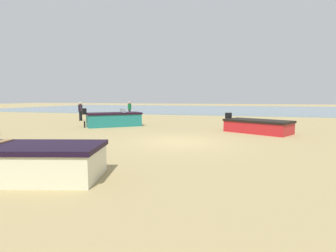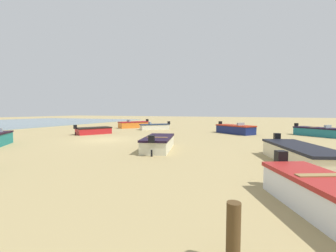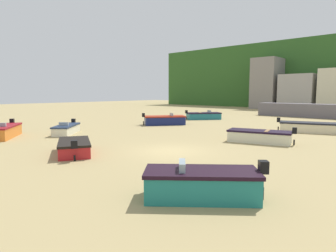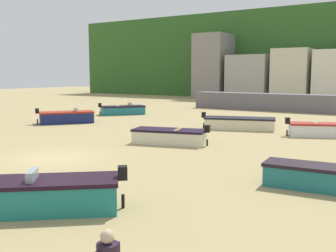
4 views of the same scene
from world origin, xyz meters
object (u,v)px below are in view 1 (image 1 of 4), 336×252
boat_teal_2 (114,119)px  boat_red_4 (257,126)px  boat_cream_6 (14,161)px  beach_walker_foreground (80,110)px  beach_walker_distant (130,108)px

boat_teal_2 → boat_red_4: 9.39m
boat_teal_2 → boat_cream_6: 11.75m
boat_red_4 → boat_cream_6: 12.11m
boat_cream_6 → beach_walker_foreground: bearing=-165.8°
beach_walker_foreground → beach_walker_distant: same height
beach_walker_foreground → boat_teal_2: bearing=58.5°
boat_cream_6 → beach_walker_distant: (5.44, -19.01, 0.53)m
boat_cream_6 → boat_teal_2: bearing=-179.0°
boat_teal_2 → boat_red_4: bearing=45.0°
beach_walker_distant → boat_cream_6: bearing=-29.6°
boat_red_4 → boat_cream_6: boat_cream_6 is taller
boat_cream_6 → beach_walker_foreground: 16.69m
boat_red_4 → boat_teal_2: bearing=-65.8°
boat_cream_6 → boat_red_4: bearing=134.7°
boat_teal_2 → boat_cream_6: boat_teal_2 is taller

